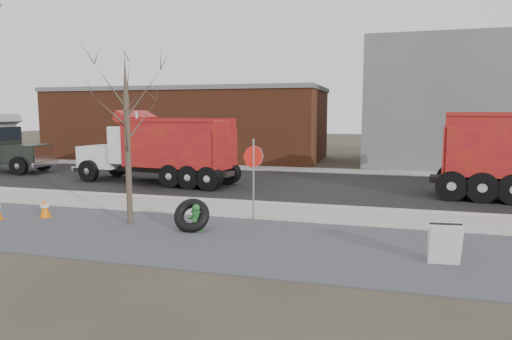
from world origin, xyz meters
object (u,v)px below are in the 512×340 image
(truck_tire, at_px, (192,215))
(stop_sign, at_px, (253,165))
(fire_hydrant, at_px, (196,219))
(dump_truck_red_b, at_px, (160,147))
(sandwich_board, at_px, (445,244))

(truck_tire, bearing_deg, stop_sign, 51.19)
(fire_hydrant, relative_size, dump_truck_red_b, 0.10)
(stop_sign, distance_m, dump_truck_red_b, 8.98)
(truck_tire, xyz_separation_m, sandwich_board, (6.75, -1.24, 0.04))
(truck_tire, relative_size, dump_truck_red_b, 0.14)
(truck_tire, xyz_separation_m, stop_sign, (1.39, 1.72, 1.34))
(fire_hydrant, xyz_separation_m, stop_sign, (1.25, 1.72, 1.43))
(truck_tire, relative_size, stop_sign, 0.44)
(stop_sign, height_order, sandwich_board, stop_sign)
(stop_sign, xyz_separation_m, sandwich_board, (5.36, -2.96, -1.30))
(dump_truck_red_b, bearing_deg, stop_sign, 143.68)
(truck_tire, relative_size, sandwich_board, 1.20)
(dump_truck_red_b, bearing_deg, sandwich_board, 149.69)
(stop_sign, xyz_separation_m, dump_truck_red_b, (-6.48, 6.21, -0.02))
(fire_hydrant, distance_m, stop_sign, 2.56)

